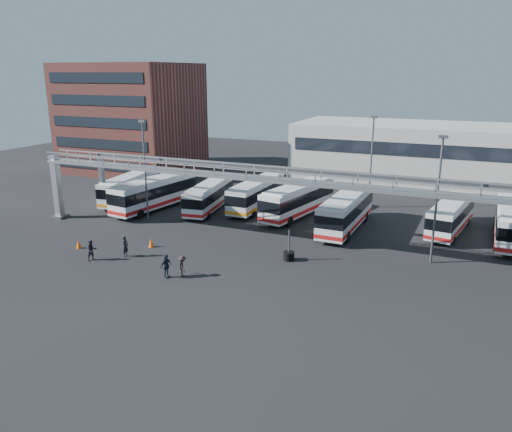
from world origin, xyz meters
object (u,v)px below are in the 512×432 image
at_px(bus_7, 451,215).
at_px(pedestrian_c, 183,266).
at_px(bus_4, 298,199).
at_px(bus_1, 155,192).
at_px(bus_0, 131,187).
at_px(cone_right, 151,243).
at_px(bus_5, 346,211).
at_px(light_pole_left, 145,165).
at_px(bus_2, 209,196).
at_px(pedestrian_d, 166,266).
at_px(pedestrian_a, 125,246).
at_px(tire_stack, 289,255).
at_px(cone_left, 79,244).
at_px(light_pole_back, 371,157).
at_px(pedestrian_b, 92,250).
at_px(light_pole_mid, 437,193).
at_px(bus_3, 257,193).
at_px(bus_8, 512,222).

height_order(bus_7, pedestrian_c, bus_7).
bearing_deg(bus_4, bus_1, -155.08).
relative_size(bus_0, cone_right, 13.96).
bearing_deg(bus_5, light_pole_left, -164.56).
relative_size(bus_2, pedestrian_c, 6.41).
bearing_deg(bus_0, pedestrian_d, -53.95).
xyz_separation_m(pedestrian_a, tire_stack, (12.71, 4.62, -0.47)).
height_order(bus_7, cone_left, bus_7).
height_order(light_pole_back, pedestrian_d, light_pole_back).
distance_m(light_pole_left, bus_7, 30.28).
height_order(bus_7, pedestrian_b, bus_7).
bearing_deg(bus_2, pedestrian_d, -79.53).
bearing_deg(cone_right, bus_2, 94.97).
relative_size(light_pole_mid, bus_3, 0.96).
height_order(bus_7, tire_stack, bus_7).
height_order(bus_1, bus_2, bus_1).
bearing_deg(light_pole_back, bus_7, -33.89).
distance_m(bus_4, pedestrian_c, 19.01).
distance_m(light_pole_mid, light_pole_back, 17.00).
height_order(bus_7, bus_8, bus_8).
xyz_separation_m(bus_2, pedestrian_a, (0.52, -15.38, -0.79)).
height_order(light_pole_left, bus_8, light_pole_left).
bearing_deg(bus_4, cone_right, -109.50).
bearing_deg(bus_3, bus_5, -17.32).
distance_m(bus_3, bus_8, 25.44).
bearing_deg(light_pole_mid, light_pole_left, 177.95).
height_order(light_pole_mid, pedestrian_c, light_pole_mid).
height_order(pedestrian_a, pedestrian_c, pedestrian_a).
height_order(bus_1, pedestrian_b, bus_1).
distance_m(light_pole_mid, pedestrian_a, 25.39).
bearing_deg(bus_1, bus_2, 26.37).
bearing_deg(bus_1, cone_right, -49.40).
bearing_deg(light_pole_mid, pedestrian_d, -148.16).
distance_m(bus_1, cone_right, 12.75).
xyz_separation_m(light_pole_mid, pedestrian_b, (-25.34, -10.46, -4.87)).
relative_size(pedestrian_b, cone_left, 2.31).
height_order(bus_5, cone_left, bus_5).
bearing_deg(pedestrian_b, pedestrian_a, -22.00).
height_order(bus_2, tire_stack, bus_2).
height_order(light_pole_left, light_pole_mid, same).
bearing_deg(cone_left, bus_5, 35.99).
height_order(bus_8, cone_right, bus_8).
bearing_deg(pedestrian_d, bus_5, -15.98).
distance_m(bus_2, cone_right, 12.69).
relative_size(light_pole_back, bus_8, 0.92).
bearing_deg(light_pole_mid, pedestrian_c, -148.41).
distance_m(bus_1, bus_4, 15.91).
height_order(bus_4, bus_7, bus_4).
bearing_deg(bus_0, bus_5, -8.33).
distance_m(bus_4, bus_5, 6.33).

